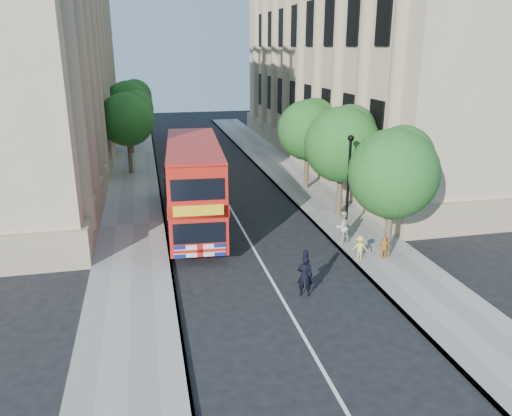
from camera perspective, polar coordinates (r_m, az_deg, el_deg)
ground at (r=19.60m, az=3.17°, el=-10.60°), size 120.00×120.00×0.00m
pavement_right at (r=30.04m, az=8.59°, el=-0.30°), size 3.50×80.00×0.12m
pavement_left at (r=28.14m, az=-13.86°, el=-1.90°), size 3.50×80.00×0.12m
building_right at (r=44.61m, az=12.56°, el=17.07°), size 12.00×38.00×18.00m
building_left at (r=41.53m, az=-26.21°, el=15.69°), size 12.00×38.00×18.00m
tree_right_near at (r=22.86m, az=15.52°, el=4.37°), size 4.00×4.00×6.08m
tree_right_mid at (r=28.13m, az=9.88°, el=7.62°), size 4.20×4.20×6.37m
tree_right_far at (r=33.70m, az=5.99°, el=9.23°), size 4.00×4.00×6.15m
tree_left_far at (r=38.90m, az=-14.48°, el=10.12°), size 4.00×4.00×6.30m
tree_left_back at (r=46.82m, az=-14.30°, el=11.69°), size 4.20×4.20×6.65m
lamp_post at (r=25.51m, az=10.46°, el=2.07°), size 0.32×0.32×5.16m
double_decker_bus at (r=26.35m, az=-7.04°, el=2.78°), size 3.29×10.06×4.58m
box_van at (r=31.27m, az=-8.58°, el=2.78°), size 2.17×4.73×2.64m
police_constable at (r=19.73m, az=5.61°, el=-7.73°), size 0.71×0.58×1.67m
woman_pedestrian at (r=24.91m, az=9.85°, el=-2.14°), size 0.90×0.78×1.59m
child_a at (r=23.48m, az=14.47°, el=-4.41°), size 0.67×0.41×1.07m
child_b at (r=23.20m, az=11.78°, el=-4.44°), size 0.81×0.63×1.11m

